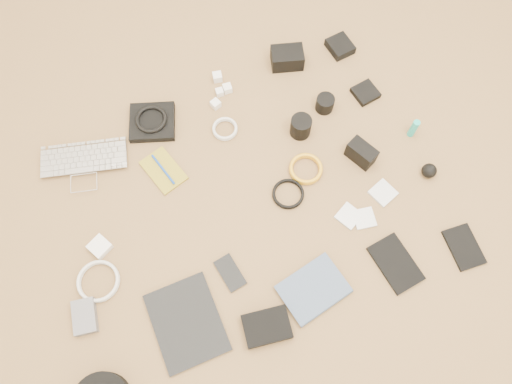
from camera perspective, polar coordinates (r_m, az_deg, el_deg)
name	(u,v)px	position (r m, az deg, el deg)	size (l,w,h in m)	color
laptop	(85,170)	(1.85, -19.00, 2.44)	(0.30, 0.21, 0.02)	#B5B5BA
headphone_pouch	(152,122)	(1.88, -11.77, 7.82)	(0.16, 0.15, 0.03)	black
headphones	(151,119)	(1.86, -11.90, 8.15)	(0.12, 0.12, 0.01)	black
charger_a	(220,92)	(1.91, -4.18, 11.31)	(0.03, 0.03, 0.03)	white
charger_b	(217,77)	(1.95, -4.43, 12.98)	(0.03, 0.03, 0.03)	white
charger_c	(227,88)	(1.92, -3.29, 11.73)	(0.03, 0.03, 0.03)	white
charger_d	(216,104)	(1.88, -4.64, 9.98)	(0.03, 0.03, 0.03)	white
dslr_camera	(287,58)	(1.97, 3.58, 15.06)	(0.12, 0.08, 0.07)	black
lens_pouch	(340,46)	(2.05, 9.58, 16.10)	(0.08, 0.10, 0.03)	black
notebook_olive	(164,170)	(1.79, -10.53, 2.44)	(0.10, 0.16, 0.01)	olive
pen_blue	(163,169)	(1.78, -10.57, 2.56)	(0.01, 0.01, 0.14)	#143EA3
cable_white_a	(225,130)	(1.84, -3.56, 7.13)	(0.09, 0.09, 0.01)	silver
lens_a	(301,126)	(1.81, 5.13, 7.47)	(0.07, 0.07, 0.08)	black
lens_b	(325,104)	(1.88, 7.88, 9.98)	(0.07, 0.07, 0.06)	black
card_reader	(365,93)	(1.95, 12.40, 11.02)	(0.08, 0.08, 0.02)	black
power_brick	(100,247)	(1.73, -17.42, -5.99)	(0.06, 0.06, 0.03)	white
cable_white_b	(99,282)	(1.71, -17.52, -9.73)	(0.14, 0.14, 0.01)	silver
cable_black	(288,194)	(1.73, 3.68, -0.28)	(0.11, 0.11, 0.01)	black
cable_yellow	(306,170)	(1.77, 5.70, 2.55)	(0.12, 0.12, 0.01)	gold
flash	(361,153)	(1.79, 11.95, 4.36)	(0.06, 0.10, 0.08)	black
lens_cleaner	(413,128)	(1.88, 17.56, 6.95)	(0.02, 0.02, 0.09)	#1AADA2
battery_charger	(85,317)	(1.70, -18.99, -13.32)	(0.07, 0.11, 0.03)	#5B5A60
tablet	(187,322)	(1.63, -7.91, -14.55)	(0.20, 0.26, 0.01)	black
phone	(230,273)	(1.65, -2.98, -9.22)	(0.06, 0.12, 0.01)	black
filter_case_left	(349,216)	(1.73, 10.56, -2.71)	(0.07, 0.07, 0.01)	silver
filter_case_mid	(364,218)	(1.73, 12.26, -2.96)	(0.07, 0.07, 0.01)	silver
filter_case_right	(383,193)	(1.78, 14.31, -0.10)	(0.08, 0.08, 0.01)	silver
air_blower	(429,171)	(1.84, 19.18, 2.31)	(0.05, 0.05, 0.05)	black
drive_case	(267,327)	(1.60, 1.24, -15.14)	(0.14, 0.10, 0.04)	black
paperback	(328,309)	(1.63, 8.19, -13.14)	(0.15, 0.20, 0.02)	#3F506B
notebook_black_a	(396,263)	(1.71, 15.67, -7.86)	(0.11, 0.18, 0.01)	black
notebook_black_b	(464,247)	(1.80, 22.66, -5.83)	(0.09, 0.14, 0.01)	black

